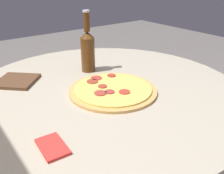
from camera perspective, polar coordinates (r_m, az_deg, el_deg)
The scene contains 5 objects.
table at distance 1.06m, azimuth -1.67°, elevation -9.09°, with size 1.06×1.06×0.73m.
pizza at distance 0.92m, azimuth -0.04°, elevation -0.67°, with size 0.33×0.33×0.02m.
beer_bottle at distance 1.10m, azimuth -5.57°, elevation 8.59°, with size 0.06×0.06×0.26m.
pizza_paddle at distance 1.08m, azimuth -22.22°, elevation 1.37°, with size 0.25×0.26×0.02m.
napkin at distance 0.67m, azimuth -13.47°, elevation -13.12°, with size 0.10×0.07×0.01m.
Camera 1 is at (-0.72, 0.50, 1.14)m, focal length 40.00 mm.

